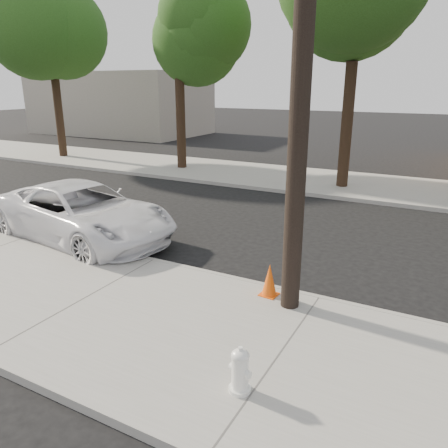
{
  "coord_description": "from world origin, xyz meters",
  "views": [
    {
      "loc": [
        5.97,
        -9.73,
        4.11
      ],
      "look_at": [
        1.42,
        -1.25,
        1.0
      ],
      "focal_mm": 35.0,
      "sensor_mm": 36.0,
      "label": 1
    }
  ],
  "objects_px": {
    "utility_pole": "(303,44)",
    "traffic_cone": "(269,280)",
    "police_cruiser": "(82,213)",
    "fire_hydrant": "(240,371)"
  },
  "relations": [
    {
      "from": "utility_pole",
      "to": "police_cruiser",
      "type": "relative_size",
      "value": 1.61
    },
    {
      "from": "traffic_cone",
      "to": "utility_pole",
      "type": "bearing_deg",
      "value": -21.84
    },
    {
      "from": "police_cruiser",
      "to": "fire_hydrant",
      "type": "relative_size",
      "value": 8.75
    },
    {
      "from": "fire_hydrant",
      "to": "traffic_cone",
      "type": "xyz_separation_m",
      "value": [
        -0.74,
        2.79,
        0.01
      ]
    },
    {
      "from": "utility_pole",
      "to": "traffic_cone",
      "type": "xyz_separation_m",
      "value": [
        -0.5,
        0.2,
        -4.23
      ]
    },
    {
      "from": "utility_pole",
      "to": "police_cruiser",
      "type": "xyz_separation_m",
      "value": [
        -6.37,
        1.14,
        -3.92
      ]
    },
    {
      "from": "fire_hydrant",
      "to": "traffic_cone",
      "type": "distance_m",
      "value": 2.89
    },
    {
      "from": "utility_pole",
      "to": "police_cruiser",
      "type": "distance_m",
      "value": 7.57
    },
    {
      "from": "police_cruiser",
      "to": "utility_pole",
      "type": "bearing_deg",
      "value": -92.67
    },
    {
      "from": "fire_hydrant",
      "to": "traffic_cone",
      "type": "height_order",
      "value": "traffic_cone"
    }
  ]
}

